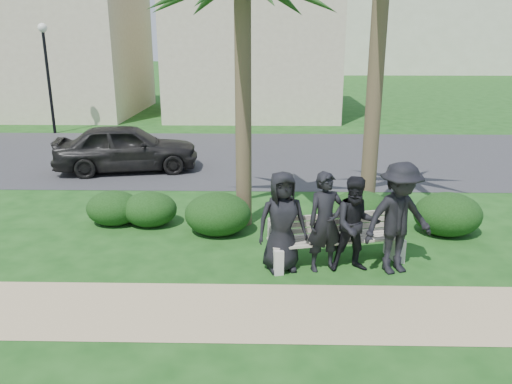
% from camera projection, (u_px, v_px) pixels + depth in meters
% --- Properties ---
extents(ground, '(160.00, 160.00, 0.00)m').
position_uv_depth(ground, '(283.00, 258.00, 8.79)').
color(ground, '#174313').
rests_on(ground, ground).
extents(footpath, '(30.00, 1.60, 0.01)m').
position_uv_depth(footpath, '(286.00, 312.00, 7.07)').
color(footpath, tan).
rests_on(footpath, ground).
extents(asphalt_street, '(160.00, 8.00, 0.01)m').
position_uv_depth(asphalt_street, '(276.00, 156.00, 16.44)').
color(asphalt_street, '#2D2D30').
rests_on(asphalt_street, ground).
extents(stucco_bldg_left, '(10.40, 8.40, 7.30)m').
position_uv_depth(stucco_bldg_left, '(36.00, 40.00, 25.17)').
color(stucco_bldg_left, '#C1B390').
rests_on(stucco_bldg_left, ground).
extents(stucco_bldg_right, '(8.40, 8.40, 7.30)m').
position_uv_depth(stucco_bldg_right, '(254.00, 40.00, 24.94)').
color(stucco_bldg_right, '#C1B390').
rests_on(stucco_bldg_right, ground).
extents(street_lamp, '(0.36, 0.36, 4.29)m').
position_uv_depth(street_lamp, '(46.00, 59.00, 19.59)').
color(street_lamp, black).
rests_on(street_lamp, ground).
extents(park_bench, '(2.42, 1.04, 0.81)m').
position_uv_depth(park_bench, '(337.00, 243.00, 8.53)').
color(park_bench, '#A29688').
rests_on(park_bench, ground).
extents(man_a, '(0.93, 0.73, 1.69)m').
position_uv_depth(man_a, '(282.00, 222.00, 8.15)').
color(man_a, black).
rests_on(man_a, ground).
extents(man_b, '(0.71, 0.56, 1.68)m').
position_uv_depth(man_b, '(325.00, 222.00, 8.13)').
color(man_b, black).
rests_on(man_b, ground).
extents(man_c, '(0.84, 0.68, 1.61)m').
position_uv_depth(man_c, '(356.00, 225.00, 8.12)').
color(man_c, black).
rests_on(man_c, ground).
extents(man_d, '(1.37, 1.05, 1.87)m').
position_uv_depth(man_d, '(399.00, 219.00, 8.03)').
color(man_d, black).
rests_on(man_d, ground).
extents(hedge_a, '(1.12, 0.92, 0.73)m').
position_uv_depth(hedge_a, '(113.00, 207.00, 10.34)').
color(hedge_a, black).
rests_on(hedge_a, ground).
extents(hedge_b, '(1.12, 0.92, 0.73)m').
position_uv_depth(hedge_b, '(150.00, 208.00, 10.27)').
color(hedge_b, black).
rests_on(hedge_b, ground).
extents(hedge_c, '(1.31, 1.08, 0.85)m').
position_uv_depth(hedge_c, '(218.00, 213.00, 9.81)').
color(hedge_c, black).
rests_on(hedge_c, ground).
extents(hedge_d, '(1.27, 1.05, 0.83)m').
position_uv_depth(hedge_d, '(360.00, 210.00, 10.00)').
color(hedge_d, black).
rests_on(hedge_d, ground).
extents(hedge_e, '(1.17, 0.97, 0.77)m').
position_uv_depth(hedge_e, '(342.00, 214.00, 9.86)').
color(hedge_e, black).
rests_on(hedge_e, ground).
extents(hedge_f, '(1.32, 1.09, 0.86)m').
position_uv_depth(hedge_f, '(448.00, 213.00, 9.79)').
color(hedge_f, black).
rests_on(hedge_f, ground).
extents(car_a, '(4.28, 2.37, 1.38)m').
position_uv_depth(car_a, '(127.00, 148.00, 14.42)').
color(car_a, black).
rests_on(car_a, ground).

